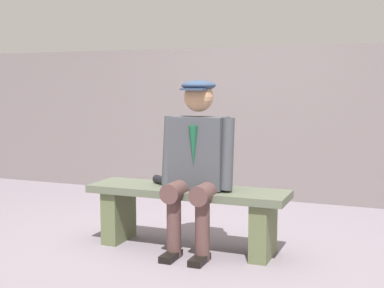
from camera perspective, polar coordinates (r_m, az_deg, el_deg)
The scene contains 5 objects.
ground_plane at distance 4.32m, azimuth -0.52°, elevation -11.22°, with size 30.00×30.00×0.00m, color gray.
bench at distance 4.23m, azimuth -0.52°, elevation -6.82°, with size 1.61×0.43×0.50m.
seated_man at distance 4.07m, azimuth 0.53°, elevation -1.49°, with size 0.59×0.54×1.34m.
rolled_magazine at distance 4.30m, azimuth -3.07°, elevation -4.00°, with size 0.07×0.07×0.25m, color black.
stadium_wall at distance 6.19m, azimuth 7.03°, elevation 2.28°, with size 12.00×0.24×1.75m, color slate.
Camera 1 is at (-1.55, 3.82, 1.29)m, focal length 49.30 mm.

